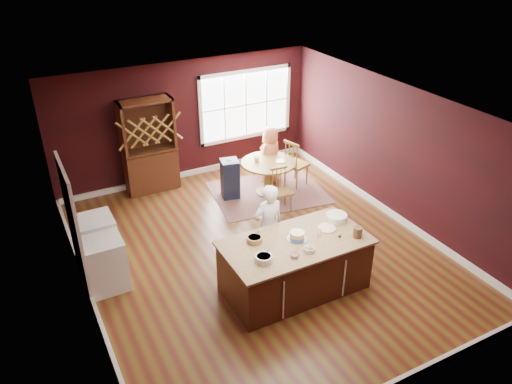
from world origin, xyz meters
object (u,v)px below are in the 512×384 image
kitchen_island (295,266)px  high_chair (230,178)px  seated_woman (270,155)px  hutch (149,146)px  chair_south (282,190)px  washer (105,264)px  baker (268,226)px  layer_cake (297,236)px  dining_table (268,171)px  toddler (230,160)px  chair_north (264,155)px  chair_east (297,162)px  dryer (97,243)px

kitchen_island → high_chair: bearing=83.1°
seated_woman → hutch: hutch is taller
seated_woman → high_chair: 1.16m
chair_south → washer: 3.85m
baker → high_chair: bearing=-101.5°
layer_cake → seated_woman: bearing=67.1°
baker → layer_cake: (0.12, -0.73, 0.21)m
hutch → washer: 3.44m
dining_table → washer: (-3.87, -1.58, -0.09)m
toddler → chair_south: bearing=-60.4°
dining_table → chair_north: 0.91m
layer_cake → seated_woman: size_ratio=0.25×
chair_east → hutch: size_ratio=0.53×
layer_cake → washer: size_ratio=0.36×
dining_table → toddler: (-0.75, 0.35, 0.28)m
kitchen_island → dining_table: bearing=68.3°
kitchen_island → seated_woman: bearing=66.7°
layer_cake → chair_north: bearing=68.7°
layer_cake → chair_east: 3.65m
chair_south → toddler: bearing=125.1°
layer_cake → chair_north: layer_cake is taller
chair_south → toddler: size_ratio=3.53×
seated_woman → dryer: seated_woman is taller
baker → hutch: 3.75m
high_chair → dryer: (-3.06, -1.17, 0.02)m
dryer → layer_cake: bearing=-37.2°
layer_cake → washer: (-2.71, 1.42, -0.54)m
chair_north → dryer: (-4.21, -1.79, -0.02)m
kitchen_island → seated_woman: size_ratio=1.74×
layer_cake → washer: 3.11m
layer_cake → high_chair: size_ratio=0.36×
kitchen_island → layer_cake: layer_cake is taller
chair_east → seated_woman: bearing=32.0°
chair_south → chair_north: size_ratio=0.94×
chair_east → seated_woman: size_ratio=0.83×
seated_woman → toddler: (-1.06, -0.12, 0.15)m
kitchen_island → chair_south: (1.10, 2.27, 0.02)m
dryer → kitchen_island: bearing=-38.2°
hutch → toddler: bearing=-35.1°
layer_cake → toddler: 3.38m
chair_north → hutch: (-2.52, 0.51, 0.55)m
kitchen_island → chair_east: chair_east is taller
layer_cake → chair_north: size_ratio=0.33×
dining_table → high_chair: (-0.81, 0.23, -0.08)m
toddler → washer: size_ratio=0.29×
baker → layer_cake: size_ratio=4.79×
baker → hutch: (-0.91, 3.63, 0.26)m
high_chair → chair_north: bearing=40.4°
dining_table → kitchen_island: bearing=-111.7°
chair_south → hutch: hutch is taller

